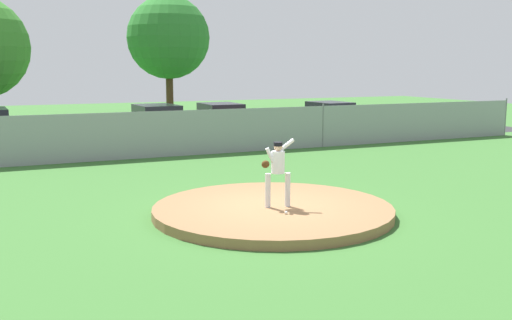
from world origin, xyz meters
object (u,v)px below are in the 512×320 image
baseball (286,213)px  parked_car_red (221,122)px  parked_car_champagne (157,125)px  traffic_cone_orange (278,139)px  parked_car_white (330,118)px  pitcher_youth (277,167)px

baseball → parked_car_red: 16.35m
parked_car_champagne → traffic_cone_orange: (4.99, -2.50, -0.59)m
parked_car_white → parked_car_red: bearing=177.6°
parked_car_champagne → parked_car_red: bearing=12.8°
baseball → parked_car_red: parked_car_red is taller
baseball → parked_car_red: size_ratio=0.02×
parked_car_champagne → traffic_cone_orange: 5.62m
pitcher_youth → traffic_cone_orange: (5.82, 11.74, -0.93)m
pitcher_youth → traffic_cone_orange: bearing=63.6°
traffic_cone_orange → pitcher_youth: bearing=-116.4°
parked_car_white → parked_car_champagne: bearing=-176.9°
pitcher_youth → baseball: bearing=-100.0°
baseball → parked_car_white: (10.53, 15.48, 0.54)m
baseball → parked_car_red: (4.39, 15.74, 0.56)m
baseball → pitcher_youth: bearing=80.0°
parked_car_white → baseball: bearing=-124.2°
parked_car_red → parked_car_champagne: bearing=-167.2°
parked_car_white → parked_car_champagne: (-9.58, -0.52, 0.05)m
parked_car_champagne → baseball: bearing=-93.6°
baseball → traffic_cone_orange: bearing=64.5°
baseball → parked_car_champagne: (0.95, 14.96, 0.59)m
pitcher_youth → traffic_cone_orange: pitcher_youth is taller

